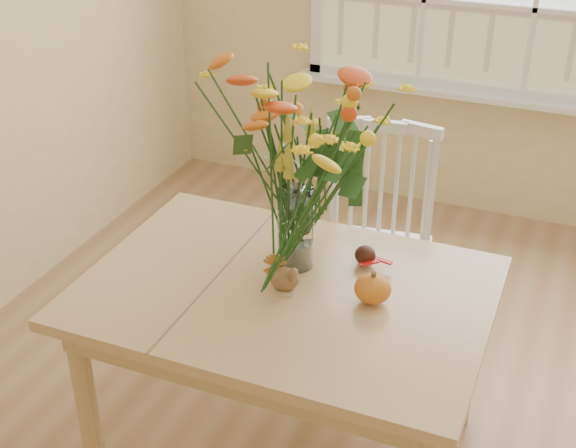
% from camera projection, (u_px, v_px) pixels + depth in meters
% --- Properties ---
extents(dining_table, '(1.29, 0.92, 0.69)m').
position_uv_depth(dining_table, '(286.00, 310.00, 2.50)').
color(dining_table, tan).
rests_on(dining_table, floor).
extents(windsor_chair, '(0.49, 0.47, 0.95)m').
position_uv_depth(windsor_chair, '(375.00, 233.00, 3.08)').
color(windsor_chair, white).
rests_on(windsor_chair, floor).
extents(flower_vase, '(0.57, 0.57, 0.68)m').
position_uv_depth(flower_vase, '(296.00, 152.00, 2.38)').
color(flower_vase, white).
rests_on(flower_vase, dining_table).
extents(pumpkin, '(0.12, 0.12, 0.09)m').
position_uv_depth(pumpkin, '(373.00, 290.00, 2.36)').
color(pumpkin, '#D75119').
rests_on(pumpkin, dining_table).
extents(turkey_figurine, '(0.11, 0.09, 0.12)m').
position_uv_depth(turkey_figurine, '(285.00, 279.00, 2.41)').
color(turkey_figurine, '#CCB78C').
rests_on(turkey_figurine, dining_table).
extents(dark_gourd, '(0.13, 0.08, 0.06)m').
position_uv_depth(dark_gourd, '(365.00, 256.00, 2.56)').
color(dark_gourd, '#38160F').
rests_on(dark_gourd, dining_table).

